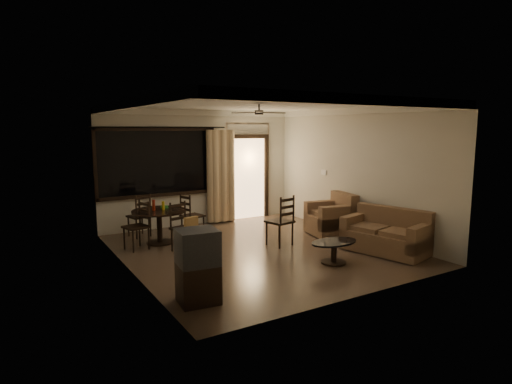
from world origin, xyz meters
TOP-DOWN VIEW (x-y plane):
  - ground at (0.00, 0.00)m, footprint 5.50×5.50m
  - room_shell at (0.59, 1.77)m, footprint 5.50×6.70m
  - dining_table at (-1.51, 1.47)m, footprint 1.11×1.11m
  - dining_chair_west at (-2.04, 1.26)m, footprint 0.51×0.51m
  - dining_chair_east at (-0.70, 1.67)m, footprint 0.51×0.51m
  - dining_chair_south at (-1.29, 0.63)m, footprint 0.51×0.55m
  - dining_chair_north at (-1.71, 2.23)m, footprint 0.51×0.51m
  - tv_cabinet at (-2.05, -1.77)m, footprint 0.59×0.54m
  - sofa at (2.01, -1.41)m, footprint 1.17×1.69m
  - armchair at (2.05, 0.19)m, footprint 1.06×1.06m
  - coffee_table at (0.68, -1.41)m, footprint 0.90×0.54m
  - side_chair at (0.53, 0.05)m, footprint 0.54×0.54m

SIDE VIEW (x-z plane):
  - ground at x=0.00m, z-range 0.00..0.00m
  - coffee_table at x=0.68m, z-range 0.07..0.46m
  - dining_chair_west at x=-2.04m, z-range -0.19..0.76m
  - dining_chair_east at x=-0.70m, z-range -0.19..0.76m
  - dining_chair_north at x=-1.71m, z-range -0.19..0.76m
  - dining_chair_south at x=-1.29m, z-range -0.17..0.78m
  - side_chair at x=0.53m, z-range -0.21..0.82m
  - sofa at x=2.01m, z-range -0.08..0.74m
  - armchair at x=2.05m, z-range -0.08..0.83m
  - tv_cabinet at x=-2.05m, z-range 0.00..1.02m
  - dining_table at x=-1.51m, z-range 0.09..1.01m
  - room_shell at x=0.59m, z-range -0.92..4.58m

